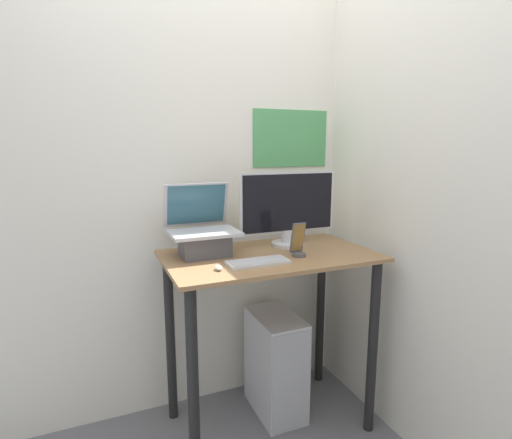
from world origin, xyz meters
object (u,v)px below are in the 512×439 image
Objects in this scene: monitor at (288,210)px; mouse at (219,268)px; keyboard at (258,262)px; laptop at (203,236)px; computer_tower at (276,364)px; cell_phone at (298,245)px.

mouse is at bearing -150.18° from monitor.
keyboard is (-0.28, -0.25, -0.18)m from monitor.
keyboard is at bearing -51.90° from laptop.
laptop is 0.61× the size of computer_tower.
keyboard is 0.73m from computer_tower.
cell_phone is at bearing 8.93° from mouse.
keyboard is 1.70× the size of cell_phone.
monitor is 0.96× the size of computer_tower.
computer_tower is at bearing 46.96° from keyboard.
laptop is 0.47m from cell_phone.
cell_phone is 0.29× the size of computer_tower.
monitor reaches higher than cell_phone.
monitor is 0.58m from mouse.
keyboard is at bearing -138.55° from monitor.
mouse is 0.44m from cell_phone.
laptop is 0.48m from monitor.
monitor is 0.25m from cell_phone.
laptop reaches higher than mouse.
laptop reaches higher than cell_phone.
keyboard reaches higher than computer_tower.
cell_phone is (-0.05, -0.21, -0.14)m from monitor.
laptop is 0.32m from keyboard.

